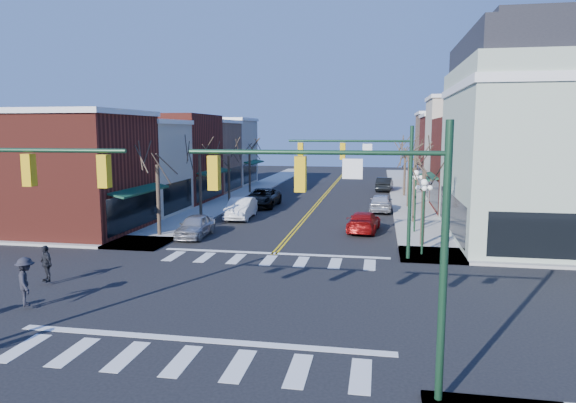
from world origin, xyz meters
The scene contains 33 objects.
ground centered at (0.00, 0.00, 0.00)m, with size 160.00×160.00×0.00m, color black.
sidewalk_left centered at (-8.75, 20.00, 0.07)m, with size 3.50×70.00×0.15m, color #9E9B93.
sidewalk_right centered at (8.75, 20.00, 0.07)m, with size 3.50×70.00×0.15m, color #9E9B93.
bldg_left_brick_a centered at (-15.50, 11.75, 4.00)m, with size 10.00×8.50×8.00m, color maroon.
bldg_left_stucco_a centered at (-15.50, 19.50, 3.75)m, with size 10.00×7.00×7.50m, color #B9AF98.
bldg_left_brick_b centered at (-15.50, 27.50, 4.25)m, with size 10.00×9.00×8.50m, color maroon.
bldg_left_tan centered at (-15.50, 35.75, 3.90)m, with size 10.00×7.50×7.80m, color #976D53.
bldg_left_stucco_b centered at (-15.50, 43.50, 4.10)m, with size 10.00×8.00×8.20m, color #B9AF98.
bldg_right_brick_a centered at (15.50, 25.75, 4.00)m, with size 10.00×8.50×8.00m, color maroon.
bldg_right_stucco centered at (15.50, 33.50, 5.00)m, with size 10.00×7.00×10.00m, color #B9AF98.
bldg_right_brick_b centered at (15.50, 41.00, 4.25)m, with size 10.00×8.00×8.50m, color maroon.
bldg_right_tan centered at (15.50, 49.00, 4.50)m, with size 10.00×8.00×9.00m, color #976D53.
victorian_corner centered at (16.50, 14.50, 6.66)m, with size 12.25×14.25×13.30m.
traffic_mast_near_right centered at (5.55, -7.40, 4.71)m, with size 6.60×0.28×7.20m.
traffic_mast_far_right centered at (5.55, 7.40, 4.71)m, with size 6.60×0.28×7.20m.
lamppost_corner centered at (8.20, 8.50, 2.96)m, with size 0.36×0.36×4.33m.
lamppost_midblock centered at (8.20, 15.00, 2.96)m, with size 0.36×0.36×4.33m.
tree_left_a centered at (-8.40, 11.00, 2.38)m, with size 0.24×0.24×4.76m, color #382B21.
tree_left_b centered at (-8.40, 19.00, 2.52)m, with size 0.24×0.24×5.04m, color #382B21.
tree_left_c centered at (-8.40, 27.00, 2.27)m, with size 0.24×0.24×4.55m, color #382B21.
tree_left_d centered at (-8.40, 35.00, 2.45)m, with size 0.24×0.24×4.90m, color #382B21.
tree_right_a centered at (8.40, 11.00, 2.31)m, with size 0.24×0.24×4.62m, color #382B21.
tree_right_b centered at (8.40, 19.00, 2.59)m, with size 0.24×0.24×5.18m, color #382B21.
tree_right_c centered at (8.40, 27.00, 2.42)m, with size 0.24×0.24×4.83m, color #382B21.
tree_right_d centered at (8.40, 35.00, 2.48)m, with size 0.24×0.24×4.97m, color #382B21.
car_left_near centered at (-6.06, 11.39, 0.74)m, with size 1.74×4.32×1.47m, color #A8A8AD.
car_left_mid centered at (-5.00, 18.82, 0.83)m, with size 1.75×5.02×1.65m, color white.
car_left_far centered at (-4.80, 25.42, 0.83)m, with size 2.75×5.97×1.66m, color black.
car_right_near centered at (4.80, 15.12, 0.70)m, with size 1.97×4.84×1.40m, color #990E0D.
car_right_mid centered at (5.98, 24.39, 0.79)m, with size 1.87×4.65×1.58m, color silver.
car_right_far centered at (6.40, 40.14, 0.79)m, with size 1.67×4.80×1.58m, color black.
pedestrian_dark_a centered at (-8.98, 0.15, 0.98)m, with size 0.98×0.41×1.67m, color black.
pedestrian_dark_b centered at (-7.69, -2.91, 1.11)m, with size 1.24×0.71×1.92m, color black.
Camera 1 is at (5.78, -20.15, 6.94)m, focal length 32.00 mm.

